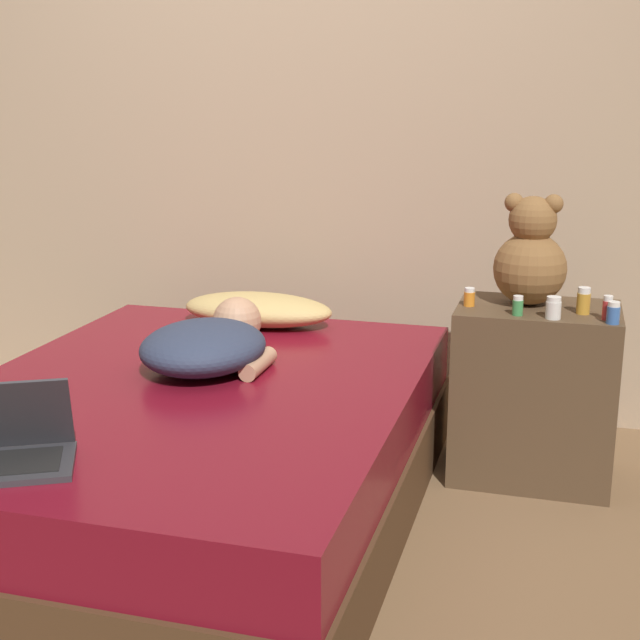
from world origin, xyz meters
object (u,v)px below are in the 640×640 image
Objects in this scene: bottle_red at (608,308)px; bottle_amber at (584,301)px; person_lying at (210,343)px; bottle_blue at (613,313)px; bottle_white at (553,308)px; bottle_orange at (469,297)px; bottle_green at (518,306)px; pillow at (258,309)px; laptop at (0,447)px; teddy_bear at (530,257)px.

bottle_red is 0.10m from bottle_amber.
person_lying is 1.27m from bottle_amber.
bottle_white reaches higher than bottle_blue.
bottle_blue is at bearing -13.77° from bottle_orange.
bottle_green reaches higher than person_lying.
bottle_amber is (0.10, 0.10, 0.01)m from bottle_white.
bottle_green is (1.03, -0.27, 0.15)m from pillow.
bottle_green reaches higher than laptop.
pillow is 8.30× the size of bottle_blue.
bottle_green is 0.23m from bottle_amber.
laptop is at bearing -140.39° from bottle_red.
bottle_blue is (1.33, -0.30, 0.15)m from pillow.
bottle_white is (1.14, -0.29, 0.15)m from pillow.
bottle_amber is (0.19, -0.09, -0.13)m from teddy_bear.
teddy_bear is 0.37m from bottle_blue.
teddy_bear reaches higher than pillow.
bottle_amber is at bearing 45.08° from bottle_white.
laptop reaches higher than person_lying.
teddy_bear is at bearing 149.96° from bottle_red.
pillow is 1.35m from bottle_red.
laptop is 6.31× the size of bottle_green.
bottle_amber is (-0.09, 0.11, 0.01)m from bottle_blue.
bottle_amber reaches higher than bottle_green.
bottle_green is 0.73× the size of bottle_amber.
bottle_red is 1.09× the size of bottle_white.
pillow is 8.16× the size of bottle_white.
teddy_bear reaches higher than bottle_amber.
teddy_bear is (1.05, -0.10, 0.28)m from pillow.
bottle_blue is (1.49, 1.17, 0.16)m from laptop.
bottle_green is at bearing 17.82° from laptop.
bottle_green is (1.18, 1.20, 0.16)m from laptop.
bottle_red reaches higher than bottle_white.
bottle_green is 1.03× the size of bottle_orange.
bottle_green is at bearing -98.29° from teddy_bear.
teddy_bear is 4.27× the size of bottle_amber.
bottle_red is at bearing 3.61° from bottle_green.
pillow is 7.46× the size of bottle_red.
bottle_white is at bearing -169.06° from bottle_red.
pillow is 6.67× the size of bottle_amber.
bottle_green is 0.12m from bottle_white.
laptop is 4.62× the size of bottle_amber.
pillow is at bearing 167.86° from bottle_orange.
bottle_white is (0.12, -0.01, 0.00)m from bottle_green.
bottle_amber reaches higher than pillow.
person_lying is 1.05m from bottle_green.
person_lying is 8.86× the size of bottle_blue.
teddy_bear is at bearing 154.45° from bottle_amber.
bottle_blue is at bearing -5.40° from bottle_green.
bottle_blue is at bearing -12.73° from pillow.
pillow is 0.56m from person_lying.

